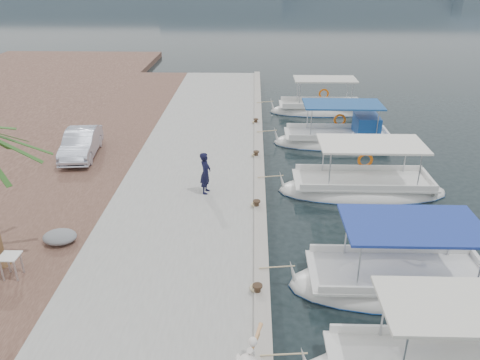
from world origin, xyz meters
The scene contains 13 objects.
ground centered at (0.00, 0.00, 0.00)m, with size 400.00×400.00×0.00m, color black.
concrete_quay centered at (-3.00, 5.00, 0.25)m, with size 6.00×40.00×0.50m, color gray.
quay_curb centered at (-0.22, 5.00, 0.56)m, with size 0.44×40.00×0.12m, color gray.
cobblestone_strip centered at (-8.00, 5.00, 0.25)m, with size 4.00×40.00×0.50m, color #50332A.
fishing_caique_b centered at (3.83, -2.47, 0.12)m, with size 6.48×2.56×2.83m.
fishing_caique_c centered at (4.11, 3.96, 0.12)m, with size 7.05×2.51×2.83m.
fishing_caique_d centered at (4.06, 9.77, 0.19)m, with size 6.73×2.36×2.83m.
fishing_caique_e centered at (3.83, 15.48, 0.13)m, with size 6.48×2.13×2.83m.
mooring_bollards centered at (-0.35, 1.50, 0.69)m, with size 0.28×20.28×0.33m.
fisherman centered at (-2.36, 2.79, 1.35)m, with size 0.62×0.41×1.70m, color black.
parked_car centered at (-8.59, 6.49, 1.13)m, with size 1.34×3.85×1.27m, color silver.
tarp_bundle centered at (-6.81, -1.00, 0.70)m, with size 1.10×0.90×0.40m, color slate.
folding_table centered at (-7.47, -2.88, 1.02)m, with size 0.55×0.55×0.73m.
Camera 1 is at (-0.54, -13.89, 8.86)m, focal length 35.00 mm.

